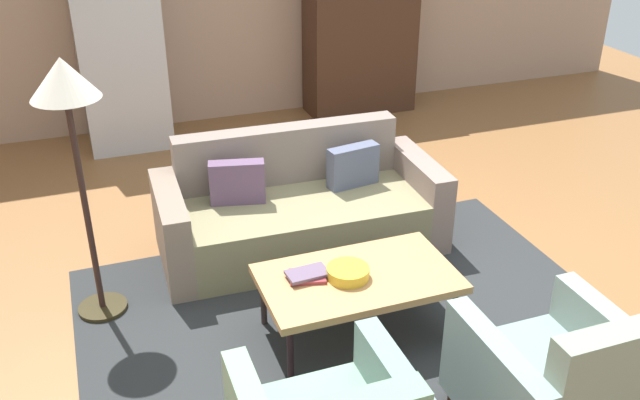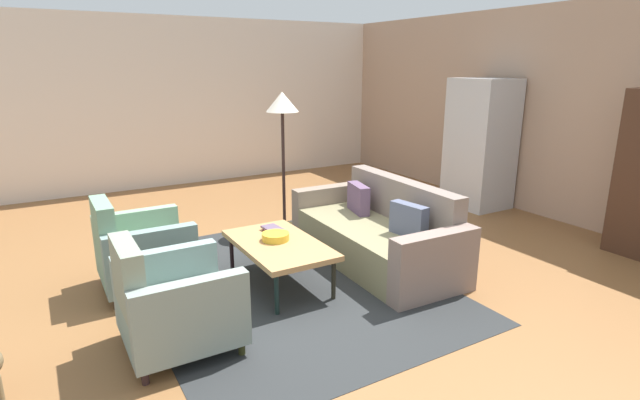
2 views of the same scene
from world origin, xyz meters
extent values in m
plane|color=brown|center=(0.00, 0.00, 0.00)|extent=(11.86, 11.86, 0.00)
cube|color=#292B2C|center=(-0.34, -0.24, 0.00)|extent=(3.40, 2.60, 0.01)
cube|color=#7D7654|center=(-0.34, 0.81, 0.21)|extent=(1.77, 0.95, 0.42)
cube|color=slate|center=(-0.33, 1.17, 0.43)|extent=(1.74, 0.23, 0.86)
cube|color=gray|center=(0.62, 0.78, 0.31)|extent=(0.21, 0.91, 0.62)
cube|color=#7E6C5D|center=(-1.30, 0.84, 0.31)|extent=(0.21, 0.91, 0.62)
cube|color=#4F566C|center=(0.11, 0.90, 0.58)|extent=(0.41, 0.18, 0.32)
cube|color=#5E4662|center=(-0.79, 0.93, 0.58)|extent=(0.42, 0.21, 0.32)
cylinder|color=black|center=(-0.87, -0.01, 0.19)|extent=(0.04, 0.04, 0.38)
cylinder|color=black|center=(0.19, -0.01, 0.19)|extent=(0.04, 0.04, 0.38)
cylinder|color=black|center=(-0.87, -0.57, 0.19)|extent=(0.04, 0.04, 0.38)
cylinder|color=black|center=(0.19, -0.57, 0.19)|extent=(0.04, 0.04, 0.38)
cube|color=#B6824E|center=(-0.34, -0.29, 0.40)|extent=(1.20, 0.70, 0.05)
cylinder|color=#3C2314|center=(-0.08, -1.05, 0.05)|extent=(0.05, 0.05, 0.10)
cylinder|color=#2B2D13|center=(0.60, -1.05, 0.05)|extent=(0.05, 0.05, 0.10)
cube|color=gray|center=(0.26, -1.39, 0.25)|extent=(0.56, 0.80, 0.30)
cube|color=gray|center=(0.26, -1.72, 0.49)|extent=(0.56, 0.14, 0.78)
cube|color=gray|center=(-0.08, -1.39, 0.38)|extent=(0.12, 0.80, 0.56)
cube|color=gray|center=(0.60, -1.39, 0.38)|extent=(0.12, 0.80, 0.56)
cylinder|color=gold|center=(-0.41, -0.29, 0.46)|extent=(0.26, 0.26, 0.07)
cube|color=maroon|center=(-0.64, -0.21, 0.44)|extent=(0.25, 0.22, 0.02)
cube|color=#5C4A61|center=(-0.64, -0.21, 0.46)|extent=(0.26, 0.17, 0.02)
cube|color=#3F2618|center=(1.28, 3.53, 0.90)|extent=(1.20, 0.50, 1.80)
cube|color=#3D2418|center=(0.98, 3.78, 0.90)|extent=(0.56, 0.01, 1.51)
cube|color=#3C2515|center=(1.58, 3.78, 0.90)|extent=(0.56, 0.01, 1.51)
cube|color=#B7BABF|center=(-1.32, 3.43, 0.93)|extent=(0.80, 0.70, 1.85)
cylinder|color=#99999E|center=(-1.27, 3.80, 1.02)|extent=(0.02, 0.02, 0.70)
cylinder|color=#2F2814|center=(-1.84, 0.51, 0.01)|extent=(0.32, 0.32, 0.03)
cylinder|color=black|center=(-1.84, 0.51, 0.76)|extent=(0.04, 0.04, 1.45)
cone|color=silver|center=(-1.84, 0.51, 1.60)|extent=(0.40, 0.40, 0.24)
camera|label=1|loc=(-1.79, -3.58, 2.80)|focal=39.26mm
camera|label=2|loc=(3.62, -2.15, 2.05)|focal=27.69mm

